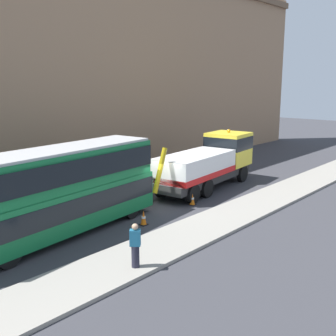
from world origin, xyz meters
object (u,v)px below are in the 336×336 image
at_px(recovery_tow_truck, 209,162).
at_px(traffic_cone_midway, 192,199).
at_px(double_decker_bus, 56,189).
at_px(traffic_cone_near_bus, 144,218).
at_px(pedestrian_onlooker, 135,246).

xyz_separation_m(recovery_tow_truck, traffic_cone_midway, (-3.92, -1.68, -1.42)).
bearing_deg(double_decker_bus, traffic_cone_midway, -17.56).
bearing_deg(double_decker_bus, traffic_cone_near_bus, -33.22).
distance_m(recovery_tow_truck, traffic_cone_midway, 4.50).
height_order(recovery_tow_truck, traffic_cone_midway, recovery_tow_truck).
bearing_deg(traffic_cone_near_bus, pedestrian_onlooker, -138.67).
relative_size(recovery_tow_truck, double_decker_bus, 0.91).
bearing_deg(recovery_tow_truck, traffic_cone_near_bus, -172.58).
height_order(double_decker_bus, pedestrian_onlooker, double_decker_bus).
bearing_deg(recovery_tow_truck, traffic_cone_midway, -162.76).
relative_size(double_decker_bus, pedestrian_onlooker, 6.55).
relative_size(recovery_tow_truck, traffic_cone_midway, 14.22).
relative_size(pedestrian_onlooker, traffic_cone_near_bus, 2.38).
bearing_deg(traffic_cone_near_bus, traffic_cone_midway, 3.48).
xyz_separation_m(traffic_cone_near_bus, traffic_cone_midway, (4.25, 0.26, 0.00)).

